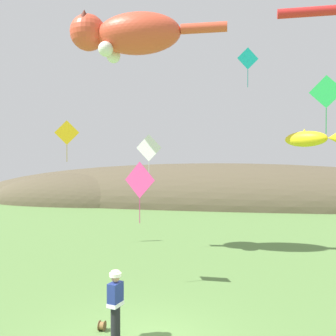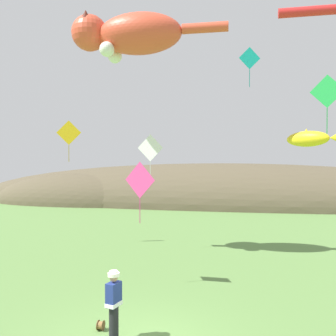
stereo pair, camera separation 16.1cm
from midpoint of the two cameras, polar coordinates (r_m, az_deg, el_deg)
distant_hill_ridge at (r=40.17m, az=5.21°, el=-5.41°), size 58.59×13.37×8.59m
festival_attendant at (r=10.03m, az=-7.79°, el=-19.75°), size 0.36×0.47×1.77m
kite_spool at (r=10.95m, az=-9.77°, el=-22.55°), size 0.16×0.26×0.26m
kite_giant_cat at (r=18.56m, az=-5.75°, el=19.55°), size 7.37×2.18×2.23m
kite_fish_windsock at (r=18.38m, az=21.57°, el=4.22°), size 2.66×2.25×0.85m
kite_tube_streamer at (r=16.02m, az=22.00°, el=21.34°), size 2.69×0.44×0.44m
kite_diamond_gold at (r=20.60m, az=-14.67°, el=5.18°), size 1.27×0.34×2.20m
kite_diamond_teal at (r=20.19m, az=12.56°, el=15.97°), size 1.07×0.38×2.02m
kite_diamond_pink at (r=13.46m, az=-3.97°, el=-1.91°), size 1.24×0.49×2.22m
kite_diamond_green at (r=14.43m, az=23.40°, el=10.61°), size 1.13×0.31×2.06m
kite_diamond_white at (r=18.80m, az=-2.48°, el=3.05°), size 1.35×0.22×2.26m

